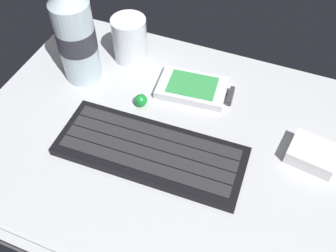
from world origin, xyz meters
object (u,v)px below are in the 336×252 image
object	(u,v)px
handheld_device	(196,89)
charger_block	(313,154)
water_bottle	(76,35)
trackball_mouse	(141,100)
juice_cup	(130,41)
keyboard	(150,151)

from	to	relation	value
handheld_device	charger_block	distance (cm)	22.28
handheld_device	water_bottle	world-z (taller)	water_bottle
trackball_mouse	water_bottle	bearing A→B (deg)	167.02
juice_cup	trackball_mouse	size ratio (longest dim) A/B	3.86
handheld_device	charger_block	xyz separation A→B (cm)	(21.12, -7.08, 0.47)
keyboard	handheld_device	world-z (taller)	keyboard
handheld_device	juice_cup	bearing A→B (deg)	163.92
handheld_device	trackball_mouse	bearing A→B (deg)	-139.61
handheld_device	juice_cup	distance (cm)	15.56
juice_cup	water_bottle	xyz separation A→B (cm)	(-5.89, -7.77, 5.10)
handheld_device	trackball_mouse	size ratio (longest dim) A/B	6.04
keyboard	charger_block	bearing A→B (deg)	19.90
water_bottle	charger_block	xyz separation A→B (cm)	(41.65, -3.53, -7.81)
keyboard	trackball_mouse	world-z (taller)	trackball_mouse
keyboard	charger_block	xyz separation A→B (cm)	(23.10, 8.36, 0.39)
keyboard	juice_cup	bearing A→B (deg)	122.77
water_bottle	handheld_device	bearing A→B (deg)	9.81
handheld_device	trackball_mouse	distance (cm)	10.06
charger_block	trackball_mouse	xyz separation A→B (cm)	(-28.78, 0.57, -0.10)
handheld_device	charger_block	bearing A→B (deg)	-18.54
charger_block	keyboard	bearing A→B (deg)	-160.10
keyboard	charger_block	size ratio (longest dim) A/B	4.19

